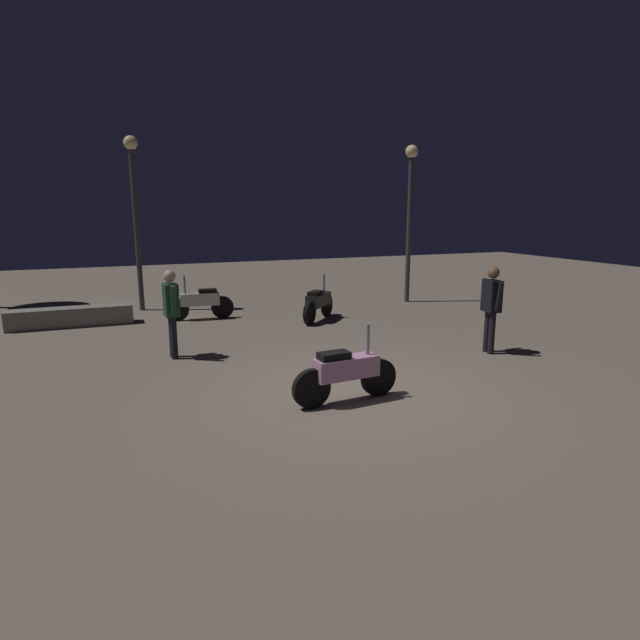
{
  "coord_description": "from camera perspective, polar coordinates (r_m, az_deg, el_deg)",
  "views": [
    {
      "loc": [
        -3.33,
        -6.8,
        2.72
      ],
      "look_at": [
        -0.33,
        0.65,
        1.0
      ],
      "focal_mm": 29.31,
      "sensor_mm": 36.0,
      "label": 1
    }
  ],
  "objects": [
    {
      "name": "planter_wall_low",
      "position": [
        13.58,
        -25.52,
        0.3
      ],
      "size": [
        2.74,
        0.5,
        0.45
      ],
      "color": "gray",
      "rests_on": "ground_plane"
    },
    {
      "name": "streetlamp_near",
      "position": [
        14.84,
        -19.59,
        12.2
      ],
      "size": [
        0.36,
        0.36,
        4.55
      ],
      "color": "#38383D",
      "rests_on": "ground_plane"
    },
    {
      "name": "motorcycle_white_parked_right",
      "position": [
        13.34,
        -12.96,
        1.92
      ],
      "size": [
        1.66,
        0.38,
        1.11
      ],
      "rotation": [
        0.0,
        0.0,
        3.06
      ],
      "color": "black",
      "rests_on": "ground_plane"
    },
    {
      "name": "streetlamp_far",
      "position": [
        15.57,
        9.8,
        12.51
      ],
      "size": [
        0.36,
        0.36,
        4.47
      ],
      "color": "#38383D",
      "rests_on": "ground_plane"
    },
    {
      "name": "motorcycle_pink_foreground",
      "position": [
        7.46,
        2.85,
        -5.72
      ],
      "size": [
        1.66,
        0.38,
        1.11
      ],
      "rotation": [
        0.0,
        0.0,
        0.09
      ],
      "color": "black",
      "rests_on": "ground_plane"
    },
    {
      "name": "ground_plane",
      "position": [
        8.05,
        3.96,
        -7.69
      ],
      "size": [
        40.0,
        40.0,
        0.0
      ],
      "primitive_type": "plane",
      "color": "#756656"
    },
    {
      "name": "person_rider_beside",
      "position": [
        10.37,
        18.21,
        1.87
      ],
      "size": [
        0.28,
        0.67,
        1.66
      ],
      "rotation": [
        0.0,
        0.0,
        6.16
      ],
      "color": "black",
      "rests_on": "ground_plane"
    },
    {
      "name": "person_bystander_far",
      "position": [
        9.89,
        -15.93,
        1.44
      ],
      "size": [
        0.26,
        0.67,
        1.63
      ],
      "rotation": [
        0.0,
        0.0,
        3.21
      ],
      "color": "black",
      "rests_on": "ground_plane"
    },
    {
      "name": "motorcycle_black_parked_left",
      "position": [
        12.89,
        -0.17,
        1.89
      ],
      "size": [
        1.24,
        1.25,
        1.11
      ],
      "rotation": [
        0.0,
        0.0,
        0.79
      ],
      "color": "black",
      "rests_on": "ground_plane"
    }
  ]
}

